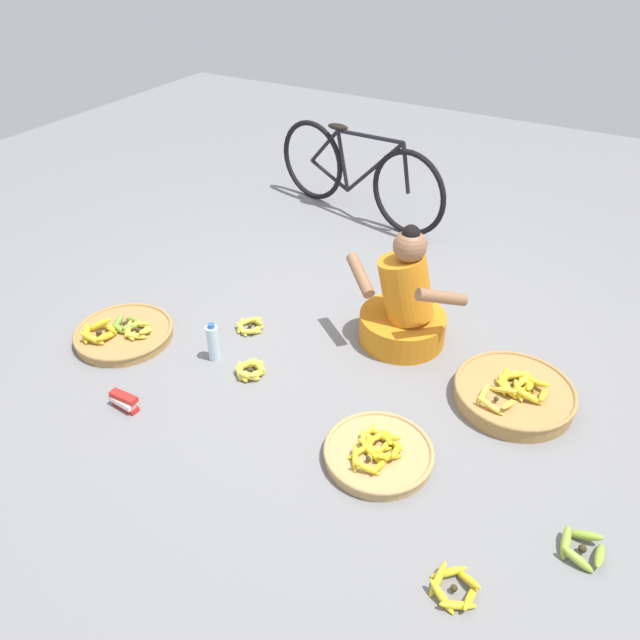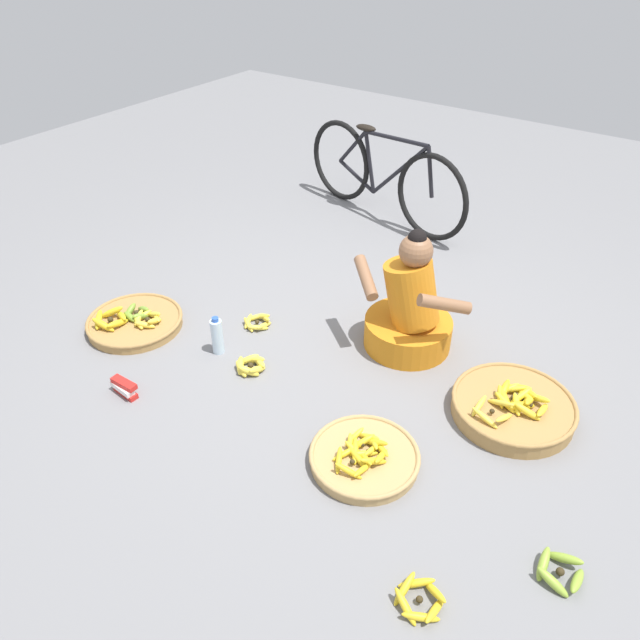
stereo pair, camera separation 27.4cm
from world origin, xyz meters
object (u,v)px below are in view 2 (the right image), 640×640
object	(u,v)px
loose_bananas_back_center	(419,599)
packet_carton_stack	(124,388)
vendor_woman_front	(409,311)
loose_bananas_back_right	(257,322)
banana_basket_front_center	(134,321)
banana_basket_near_bicycle	(513,406)
bicycle_leaning	(383,176)
loose_bananas_front_right	(559,571)
banana_basket_mid_right	(364,457)
water_bottle	(217,336)
loose_bananas_mid_left	(250,365)

from	to	relation	value
loose_bananas_back_center	packet_carton_stack	xyz separation A→B (m)	(-1.87, 0.14, 0.02)
vendor_woman_front	packet_carton_stack	bearing A→B (deg)	-129.07
loose_bananas_back_right	banana_basket_front_center	bearing A→B (deg)	-143.18
banana_basket_near_bicycle	loose_bananas_back_center	bearing A→B (deg)	-85.77
bicycle_leaning	loose_bananas_front_right	bearing A→B (deg)	-47.01
bicycle_leaning	loose_bananas_back_right	bearing A→B (deg)	-84.70
loose_bananas_back_center	packet_carton_stack	world-z (taller)	packet_carton_stack
banana_basket_mid_right	packet_carton_stack	distance (m)	1.37
water_bottle	packet_carton_stack	bearing A→B (deg)	-105.61
bicycle_leaning	loose_bananas_mid_left	distance (m)	2.23
water_bottle	vendor_woman_front	bearing A→B (deg)	38.83
loose_bananas_front_right	loose_bananas_back_center	size ratio (longest dim) A/B	0.83
bicycle_leaning	loose_bananas_front_right	distance (m)	3.35
water_bottle	packet_carton_stack	distance (m)	0.60
banana_basket_near_bicycle	packet_carton_stack	size ratio (longest dim) A/B	3.67
banana_basket_near_bicycle	loose_bananas_mid_left	xyz separation A→B (m)	(-1.36, -0.51, -0.03)
bicycle_leaning	loose_bananas_back_center	size ratio (longest dim) A/B	7.45
banana_basket_mid_right	loose_bananas_back_right	distance (m)	1.29
loose_bananas_back_center	banana_basket_near_bicycle	bearing A→B (deg)	94.23
banana_basket_front_center	packet_carton_stack	xyz separation A→B (m)	(0.44, -0.45, 0.00)
vendor_woman_front	loose_bananas_back_right	distance (m)	0.97
banana_basket_mid_right	water_bottle	size ratio (longest dim) A/B	2.17
banana_basket_front_center	banana_basket_near_bicycle	world-z (taller)	banana_basket_near_bicycle
loose_bananas_front_right	bicycle_leaning	bearing A→B (deg)	132.99
vendor_woman_front	banana_basket_front_center	bearing A→B (deg)	-150.83
loose_bananas_mid_left	loose_bananas_back_center	size ratio (longest dim) A/B	0.89
banana_basket_mid_right	packet_carton_stack	world-z (taller)	banana_basket_mid_right
bicycle_leaning	banana_basket_mid_right	bearing A→B (deg)	-61.02
loose_bananas_front_right	loose_bananas_back_center	xyz separation A→B (m)	(-0.40, -0.43, -0.00)
banana_basket_near_bicycle	vendor_woman_front	bearing A→B (deg)	163.90
banana_basket_mid_right	loose_bananas_mid_left	bearing A→B (deg)	166.59
banana_basket_front_center	water_bottle	distance (m)	0.62
banana_basket_near_bicycle	loose_bananas_front_right	size ratio (longest dim) A/B	3.45
loose_bananas_back_center	loose_bananas_back_right	size ratio (longest dim) A/B	1.12
banana_basket_mid_right	packet_carton_stack	bearing A→B (deg)	-165.61
banana_basket_near_bicycle	loose_bananas_mid_left	distance (m)	1.45
loose_bananas_back_right	loose_bananas_mid_left	bearing A→B (deg)	-55.15
water_bottle	loose_bananas_back_center	bearing A→B (deg)	-22.58
vendor_woman_front	water_bottle	bearing A→B (deg)	-141.17
loose_bananas_back_right	vendor_woman_front	bearing A→B (deg)	22.93
banana_basket_front_center	water_bottle	size ratio (longest dim) A/B	2.42
loose_bananas_back_right	water_bottle	xyz separation A→B (m)	(-0.01, -0.34, 0.09)
vendor_woman_front	loose_bananas_front_right	world-z (taller)	vendor_woman_front
banana_basket_front_center	loose_bananas_back_right	bearing A→B (deg)	36.82
banana_basket_mid_right	loose_bananas_back_center	world-z (taller)	banana_basket_mid_right
banana_basket_near_bicycle	loose_bananas_front_right	distance (m)	0.92
bicycle_leaning	loose_bananas_mid_left	bearing A→B (deg)	-79.08
bicycle_leaning	loose_bananas_back_center	world-z (taller)	bicycle_leaning
bicycle_leaning	loose_bananas_mid_left	size ratio (longest dim) A/B	8.34
vendor_woman_front	banana_basket_front_center	world-z (taller)	vendor_woman_front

